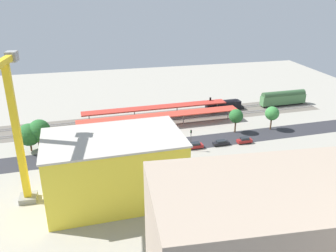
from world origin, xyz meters
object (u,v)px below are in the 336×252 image
box_truck_0 (147,157)px  traffic_light (191,137)px  locomotive (224,105)px  street_tree_3 (38,134)px  passenger_coach (283,98)px  construction_building (115,169)px  box_truck_1 (115,162)px  street_tree_5 (45,134)px  tower_crane (9,123)px  street_tree_4 (39,130)px  parked_car_0 (244,141)px  platform_canopy_far (156,107)px  parked_car_3 (168,149)px  street_tree_0 (272,113)px  street_tree_1 (236,116)px  parked_car_1 (221,143)px  parked_car_4 (145,151)px  street_tree_2 (29,135)px  parked_car_5 (114,154)px  parked_car_2 (195,146)px  box_truck_2 (111,160)px  platform_canopy_near (160,115)px

box_truck_0 → traffic_light: bearing=-161.6°
locomotive → street_tree_3: 66.38m
passenger_coach → construction_building: construction_building is taller
box_truck_1 → street_tree_5: bearing=-40.3°
tower_crane → street_tree_4: size_ratio=3.49×
parked_car_0 → passenger_coach: bearing=-135.2°
traffic_light → platform_canopy_far: bearing=-80.7°
parked_car_3 → tower_crane: bearing=28.8°
street_tree_0 → parked_car_0: bearing=31.9°
street_tree_1 → traffic_light: (17.38, 9.29, -1.28)m
street_tree_0 → street_tree_3: bearing=-0.9°
parked_car_1 → box_truck_0: 23.46m
parked_car_4 → street_tree_2: size_ratio=0.57×
parked_car_0 → tower_crane: size_ratio=0.14×
platform_canopy_far → parked_car_3: platform_canopy_far is taller
passenger_coach → construction_building: 83.82m
parked_car_5 → box_truck_0: size_ratio=0.50×
passenger_coach → parked_car_4: bearing=26.0°
box_truck_0 → street_tree_0: bearing=-162.8°
parked_car_4 → box_truck_1: box_truck_1 is taller
box_truck_1 → traffic_light: size_ratio=1.54×
parked_car_2 → locomotive: bearing=-125.2°
parked_car_3 → box_truck_0: box_truck_0 is taller
locomotive → construction_building: 65.95m
box_truck_2 → street_tree_4: size_ratio=0.91×
box_truck_1 → street_tree_4: bearing=-37.9°
parked_car_0 → box_truck_0: size_ratio=0.48×
box_truck_2 → street_tree_4: bearing=-37.3°
tower_crane → box_truck_0: tower_crane is taller
box_truck_0 → box_truck_2: bearing=-3.2°
parked_car_0 → box_truck_2: 39.73m
box_truck_0 → street_tree_3: (28.31, -14.35, 3.18)m
box_truck_0 → parked_car_4: bearing=-92.1°
street_tree_0 → passenger_coach: bearing=-128.0°
street_tree_5 → box_truck_2: bearing=140.1°
platform_canopy_near → box_truck_1: 29.71m
platform_canopy_far → traffic_light: size_ratio=8.18×
passenger_coach → box_truck_1: passenger_coach is taller
parked_car_4 → box_truck_0: (0.20, 5.33, 0.94)m
box_truck_0 → street_tree_4: (27.71, -14.44, 4.29)m
passenger_coach → box_truck_0: (58.83, 33.99, -1.26)m
locomotive → street_tree_5: (61.30, 19.42, 2.78)m
tower_crane → street_tree_4: (-1.05, -28.70, -13.39)m
parked_car_1 → traffic_light: bearing=7.5°
parked_car_5 → tower_crane: bearing=44.5°
parked_car_3 → box_truck_0: size_ratio=0.48×
platform_canopy_near → parked_car_4: bearing=65.6°
box_truck_1 → street_tree_1: 41.66m
construction_building → traffic_light: bearing=-142.8°
traffic_light → construction_building: bearing=39.5°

